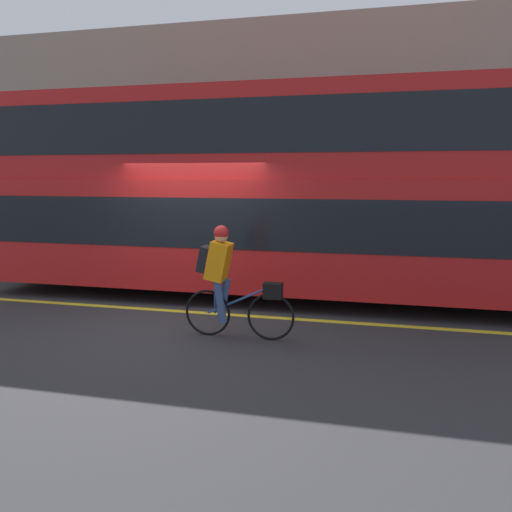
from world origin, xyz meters
TOP-DOWN VIEW (x-y plane):
  - ground_plane at (0.00, 0.00)m, footprint 80.00×80.00m
  - road_center_line at (0.00, 0.06)m, footprint 50.00×0.14m
  - sidewalk_curb at (0.00, 4.75)m, footprint 60.00×1.77m
  - building_facade at (0.00, 5.79)m, footprint 60.00×0.30m
  - bus at (1.10, 1.53)m, footprint 10.77×2.50m
  - cyclist_on_bike at (1.01, -1.04)m, footprint 1.60×0.32m
  - trash_bin at (-4.43, 4.66)m, footprint 0.58×0.58m

SIDE VIEW (x-z plane):
  - ground_plane at x=0.00m, z-range 0.00..0.00m
  - road_center_line at x=0.00m, z-range 0.00..0.01m
  - sidewalk_curb at x=0.00m, z-range 0.00..0.12m
  - trash_bin at x=-4.43m, z-range 0.12..1.01m
  - cyclist_on_bike at x=1.01m, z-range 0.06..1.67m
  - bus at x=1.10m, z-range 0.20..3.99m
  - building_facade at x=0.00m, z-range 0.00..6.33m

